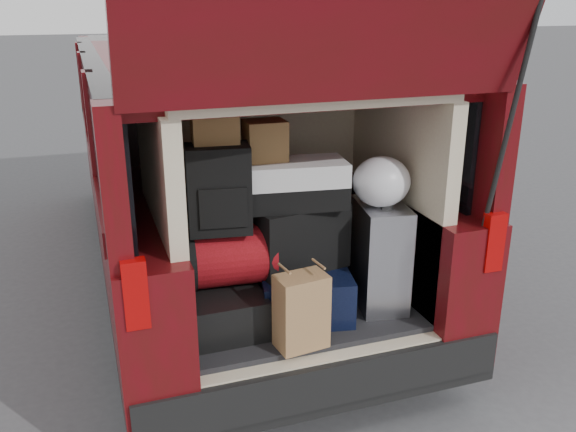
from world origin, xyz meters
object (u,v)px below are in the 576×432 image
at_px(red_duffel, 227,255).
at_px(backpack, 219,189).
at_px(twotone_duffel, 294,184).
at_px(navy_hardshell, 302,286).
at_px(black_soft_case, 298,235).
at_px(kraft_bag, 301,311).
at_px(black_hardshell, 221,305).
at_px(silver_roller, 380,255).

relative_size(red_duffel, backpack, 1.10).
relative_size(backpack, twotone_duffel, 0.82).
bearing_deg(twotone_duffel, backpack, -166.58).
relative_size(navy_hardshell, black_soft_case, 1.18).
bearing_deg(twotone_duffel, kraft_bag, -96.54).
bearing_deg(black_hardshell, twotone_duffel, 2.80).
bearing_deg(backpack, silver_roller, 5.56).
bearing_deg(backpack, twotone_duffel, 14.32).
bearing_deg(backpack, navy_hardshell, 14.66).
bearing_deg(black_soft_case, twotone_duffel, -156.03).
height_order(kraft_bag, red_duffel, red_duffel).
bearing_deg(red_duffel, silver_roller, -1.72).
bearing_deg(kraft_bag, black_soft_case, 65.19).
bearing_deg(backpack, black_hardshell, 122.79).
height_order(silver_roller, black_soft_case, black_soft_case).
bearing_deg(navy_hardshell, black_soft_case, 166.10).
relative_size(black_hardshell, kraft_bag, 1.41).
distance_m(kraft_bag, black_soft_case, 0.46).
distance_m(navy_hardshell, silver_roller, 0.45).
relative_size(black_hardshell, navy_hardshell, 0.92).
bearing_deg(black_hardshell, black_soft_case, 5.11).
height_order(black_hardshell, kraft_bag, kraft_bag).
relative_size(kraft_bag, black_soft_case, 0.78).
bearing_deg(red_duffel, black_soft_case, 6.31).
height_order(navy_hardshell, backpack, backpack).
height_order(black_hardshell, twotone_duffel, twotone_duffel).
distance_m(kraft_bag, red_duffel, 0.49).
xyz_separation_m(kraft_bag, red_duffel, (-0.27, 0.37, 0.18)).
distance_m(silver_roller, backpack, 0.97).
relative_size(black_hardshell, black_soft_case, 1.10).
distance_m(silver_roller, kraft_bag, 0.63).
relative_size(black_hardshell, twotone_duffel, 1.01).
height_order(kraft_bag, black_soft_case, black_soft_case).
relative_size(black_soft_case, backpack, 1.12).
bearing_deg(kraft_bag, silver_roller, 19.17).
relative_size(navy_hardshell, twotone_duffel, 1.09).
bearing_deg(black_hardshell, backpack, -66.13).
bearing_deg(black_hardshell, navy_hardshell, 3.44).
height_order(black_hardshell, silver_roller, silver_roller).
xyz_separation_m(silver_roller, backpack, (-0.86, 0.04, 0.45)).
relative_size(silver_roller, kraft_bag, 1.55).
height_order(black_hardshell, navy_hardshell, navy_hardshell).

